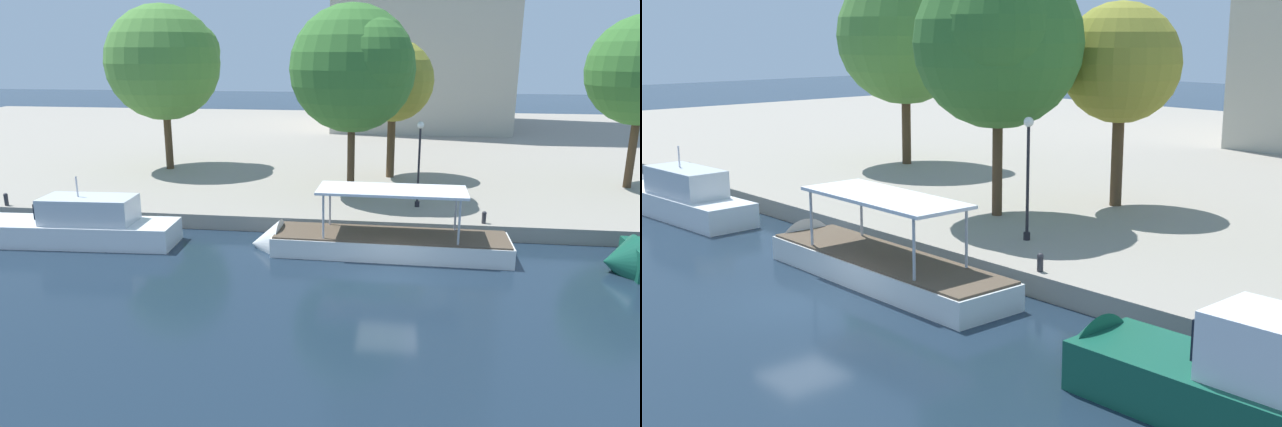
# 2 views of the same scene
# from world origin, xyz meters

# --- Properties ---
(ground_plane) EXTENTS (220.00, 220.00, 0.00)m
(ground_plane) POSITION_xyz_m (0.00, 0.00, 0.00)
(ground_plane) COLOR #192838
(dock_promenade) EXTENTS (120.00, 55.00, 0.81)m
(dock_promenade) POSITION_xyz_m (0.00, 33.51, 0.40)
(dock_promenade) COLOR gray
(dock_promenade) RESTS_ON ground_plane
(motor_yacht_0) EXTENTS (10.88, 3.02, 4.24)m
(motor_yacht_0) POSITION_xyz_m (-15.78, 2.93, 0.62)
(motor_yacht_0) COLOR white
(motor_yacht_0) RESTS_ON ground_plane
(tour_boat_1) EXTENTS (12.08, 2.91, 4.18)m
(tour_boat_1) POSITION_xyz_m (-0.96, 3.53, 0.31)
(tour_boat_1) COLOR silver
(tour_boat_1) RESTS_ON ground_plane
(mooring_bollard_0) EXTENTS (0.24, 0.24, 0.72)m
(mooring_bollard_0) POSITION_xyz_m (-21.39, 6.34, 1.19)
(mooring_bollard_0) COLOR #2D2D33
(mooring_bollard_0) RESTS_ON dock_promenade
(mooring_bollard_1) EXTENTS (0.23, 0.23, 0.64)m
(mooring_bollard_1) POSITION_xyz_m (4.54, 6.45, 1.15)
(mooring_bollard_1) COLOR #2D2D33
(mooring_bollard_1) RESTS_ON dock_promenade
(lamp_post) EXTENTS (0.38, 0.38, 4.71)m
(lamp_post) POSITION_xyz_m (1.29, 9.27, 3.61)
(lamp_post) COLOR black
(lamp_post) RESTS_ON dock_promenade
(tree_0) EXTENTS (7.19, 7.19, 10.94)m
(tree_0) POSITION_xyz_m (-2.46, 11.38, 8.30)
(tree_0) COLOR #4C3823
(tree_0) RESTS_ON dock_promenade
(tree_1) EXTENTS (5.36, 5.36, 9.12)m
(tree_1) POSITION_xyz_m (-0.47, 17.11, 7.13)
(tree_1) COLOR #4C3823
(tree_1) RESTS_ON dock_promenade
(tree_2) EXTENTS (7.94, 7.94, 11.47)m
(tree_2) POSITION_xyz_m (-16.42, 18.03, 8.30)
(tree_2) COLOR #4C3823
(tree_2) RESTS_ON dock_promenade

